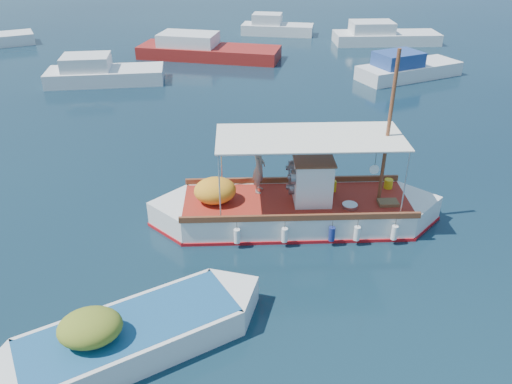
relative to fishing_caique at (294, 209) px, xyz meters
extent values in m
plane|color=black|center=(-0.23, -0.58, -0.50)|extent=(160.00, 160.00, 0.00)
cube|color=white|center=(0.06, -0.01, -0.17)|extent=(7.20, 3.24, 1.02)
cube|color=white|center=(-3.38, 0.46, -0.17)|extent=(2.30, 2.30, 1.02)
cube|color=white|center=(3.50, -0.49, -0.17)|extent=(2.30, 2.30, 1.02)
cube|color=#AB1015|center=(0.06, -0.01, -0.48)|extent=(7.30, 3.33, 0.17)
cube|color=maroon|center=(0.06, -0.01, 0.32)|extent=(7.17, 3.06, 0.06)
cube|color=brown|center=(0.22, 1.14, 0.43)|extent=(6.98, 1.05, 0.19)
cube|color=brown|center=(-0.10, -1.17, 0.43)|extent=(6.98, 1.05, 0.19)
cube|color=white|center=(0.52, -0.08, 1.03)|extent=(1.27, 1.34, 1.39)
cube|color=brown|center=(0.52, -0.08, 1.75)|extent=(1.37, 1.45, 0.06)
cylinder|color=slate|center=(-0.12, -0.29, 1.31)|extent=(0.27, 0.49, 0.46)
cylinder|color=slate|center=(-0.04, 0.30, 1.31)|extent=(0.27, 0.49, 0.46)
cylinder|color=slate|center=(-0.08, 0.01, 0.80)|extent=(0.27, 0.49, 0.46)
cylinder|color=brown|center=(2.63, -0.37, 2.65)|extent=(0.13, 0.13, 4.63)
cylinder|color=brown|center=(1.89, -0.27, 2.28)|extent=(1.66, 0.30, 0.07)
cylinder|color=silver|center=(-2.10, 1.31, 1.38)|extent=(0.05, 0.05, 2.08)
cylinder|color=silver|center=(-2.37, -0.71, 1.38)|extent=(0.05, 0.05, 2.08)
cylinder|color=silver|center=(3.13, 0.59, 1.38)|extent=(0.05, 0.05, 2.08)
cylinder|color=silver|center=(2.85, -1.43, 1.38)|extent=(0.05, 0.05, 2.08)
cube|color=silver|center=(0.38, -0.06, 2.44)|extent=(5.72, 2.95, 0.04)
ellipsoid|color=orange|center=(-2.42, 0.33, 0.72)|extent=(1.43, 1.27, 0.78)
cube|color=gold|center=(1.32, 0.33, 0.52)|extent=(0.25, 0.20, 0.37)
cylinder|color=gold|center=(3.17, 0.21, 0.49)|extent=(0.31, 0.31, 0.31)
cube|color=brown|center=(2.76, -0.76, 0.39)|extent=(0.65, 0.50, 0.11)
cylinder|color=#B2B2B2|center=(1.55, -0.73, 0.39)|extent=(0.52, 0.52, 0.11)
cylinder|color=white|center=(1.94, -1.26, 1.84)|extent=(0.28, 0.07, 0.28)
cylinder|color=white|center=(-1.95, -1.04, -0.08)|extent=(0.21, 0.21, 0.44)
cylinder|color=navy|center=(0.80, -1.42, -0.08)|extent=(0.21, 0.21, 0.44)
cylinder|color=white|center=(2.63, -1.68, -0.08)|extent=(0.21, 0.21, 0.44)
imported|color=#9F9384|center=(-0.98, 0.74, 1.16)|extent=(0.57, 0.69, 1.63)
cube|color=white|center=(-4.82, -4.49, -0.24)|extent=(5.08, 3.38, 0.93)
cube|color=white|center=(-7.03, -5.32, -0.24)|extent=(1.73, 1.73, 0.93)
cube|color=white|center=(-2.60, -3.67, -0.24)|extent=(1.73, 1.73, 0.93)
cube|color=#1B507E|center=(-4.82, -4.49, 0.20)|extent=(5.01, 3.19, 0.05)
ellipsoid|color=olive|center=(-5.59, -4.78, 0.56)|extent=(1.66, 1.51, 0.68)
cube|color=silver|center=(-7.08, 16.44, -0.20)|extent=(6.63, 2.69, 1.00)
cube|color=silver|center=(-8.06, 16.48, 0.70)|extent=(2.70, 2.15, 0.80)
cube|color=maroon|center=(-0.70, 20.86, -0.20)|extent=(9.77, 6.13, 1.00)
cube|color=silver|center=(-2.01, 21.40, 0.70)|extent=(4.38, 3.62, 0.80)
cube|color=silver|center=(10.59, 14.34, -0.20)|extent=(6.71, 3.84, 1.00)
cube|color=navy|center=(9.67, 14.08, 0.70)|extent=(2.95, 2.49, 0.80)
cube|color=silver|center=(12.76, 22.92, -0.20)|extent=(7.96, 3.56, 1.00)
cube|color=silver|center=(11.62, 23.07, 0.70)|extent=(3.33, 2.58, 0.80)
cube|color=silver|center=(5.41, 27.37, -0.20)|extent=(5.97, 3.74, 1.00)
cube|color=silver|center=(4.61, 27.65, 0.70)|extent=(2.69, 2.35, 0.80)
camera|label=1|loc=(-3.51, -12.96, 8.15)|focal=35.00mm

